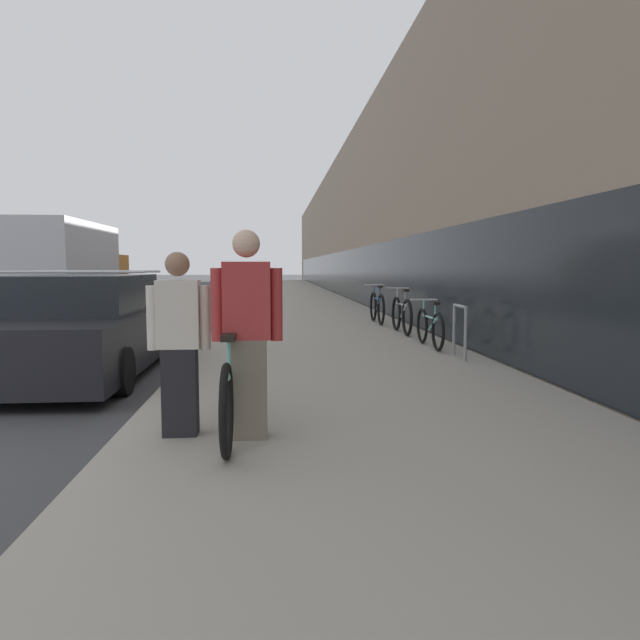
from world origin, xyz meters
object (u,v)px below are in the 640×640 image
tandem_bicycle (234,385)px  person_bystander (179,344)px  person_rider (247,334)px  parked_sedan_curbside (86,329)px  bike_rack_hoop (460,326)px  moving_truck (66,268)px  cruiser_bike_nearest (430,327)px  cruiser_bike_farthest (377,307)px  cruiser_bike_middle (402,314)px

tandem_bicycle → person_bystander: bearing=-158.8°
person_rider → parked_sedan_curbside: size_ratio=0.37×
person_bystander → bike_rack_hoop: (3.71, 3.82, -0.27)m
parked_sedan_curbside → person_rider: bearing=-56.4°
person_rider → moving_truck: size_ratio=0.23×
parked_sedan_curbside → moving_truck: 12.57m
cruiser_bike_nearest → parked_sedan_curbside: 5.68m
tandem_bicycle → bike_rack_hoop: (3.27, 3.65, 0.13)m
cruiser_bike_farthest → moving_truck: (-9.72, 5.96, 0.98)m
cruiser_bike_middle → cruiser_bike_farthest: bearing=93.3°
person_bystander → cruiser_bike_nearest: bearing=54.7°
tandem_bicycle → parked_sedan_curbside: parked_sedan_curbside is taller
person_rider → cruiser_bike_nearest: bearing=59.9°
moving_truck → tandem_bicycle: bearing=-66.2°
bike_rack_hoop → tandem_bicycle: bearing=-131.9°
tandem_bicycle → bike_rack_hoop: bearing=48.1°
bike_rack_hoop → cruiser_bike_farthest: (-0.28, 5.63, -0.11)m
cruiser_bike_farthest → tandem_bicycle: bearing=-107.9°
cruiser_bike_middle → parked_sedan_curbside: bearing=-146.9°
cruiser_bike_middle → parked_sedan_curbside: parked_sedan_curbside is taller
tandem_bicycle → cruiser_bike_farthest: cruiser_bike_farthest is taller
cruiser_bike_middle → moving_truck: bearing=140.3°
person_bystander → cruiser_bike_farthest: size_ratio=0.84×
cruiser_bike_nearest → cruiser_bike_middle: size_ratio=0.93×
cruiser_bike_nearest → parked_sedan_curbside: bearing=-165.6°
bike_rack_hoop → moving_truck: size_ratio=0.11×
parked_sedan_curbside → cruiser_bike_farthest: bearing=47.3°
bike_rack_hoop → parked_sedan_curbside: 5.63m
cruiser_bike_farthest → bike_rack_hoop: bearing=-87.2°
tandem_bicycle → cruiser_bike_nearest: size_ratio=1.39×
tandem_bicycle → person_bystander: size_ratio=1.51×
tandem_bicycle → cruiser_bike_nearest: bearing=57.3°
person_bystander → cruiser_bike_farthest: 10.06m
person_rider → bike_rack_hoop: person_rider is taller
tandem_bicycle → moving_truck: moving_truck is taller
moving_truck → cruiser_bike_middle: bearing=-39.7°
tandem_bicycle → parked_sedan_curbside: 4.21m
person_rider → bike_rack_hoop: size_ratio=2.05×
bike_rack_hoop → cruiser_bike_nearest: size_ratio=0.50×
person_rider → parked_sedan_curbside: person_rider is taller
person_bystander → moving_truck: 16.66m
person_bystander → cruiser_bike_nearest: size_ratio=0.92×
parked_sedan_curbside → moving_truck: (-4.37, 11.76, 0.86)m
person_rider → cruiser_bike_farthest: person_rider is taller
person_bystander → bike_rack_hoop: person_bystander is taller
tandem_bicycle → person_rider: (0.14, -0.29, 0.49)m
bike_rack_hoop → cruiser_bike_nearest: bearing=96.0°
cruiser_bike_middle → parked_sedan_curbside: (-5.48, -3.57, 0.12)m
person_rider → person_bystander: person_rider is taller
tandem_bicycle → parked_sedan_curbside: (-2.37, 3.48, 0.14)m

